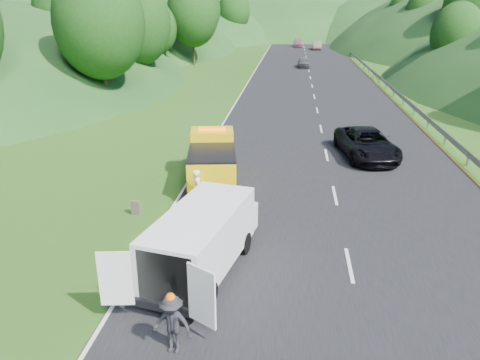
# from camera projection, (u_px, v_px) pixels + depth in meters

# --- Properties ---
(ground) EXTENTS (320.00, 320.00, 0.00)m
(ground) POSITION_uv_depth(u_px,v_px,m) (262.00, 233.00, 17.48)
(ground) COLOR #38661E
(ground) RESTS_ON ground
(road_surface) EXTENTS (14.00, 200.00, 0.02)m
(road_surface) POSITION_uv_depth(u_px,v_px,m) (310.00, 78.00, 54.37)
(road_surface) COLOR black
(road_surface) RESTS_ON ground
(guardrail) EXTENTS (0.06, 140.00, 1.52)m
(guardrail) POSITION_uv_depth(u_px,v_px,m) (360.00, 66.00, 65.25)
(guardrail) COLOR gray
(guardrail) RESTS_ON ground
(tree_line_left) EXTENTS (14.00, 140.00, 14.00)m
(tree_line_left) POSITION_uv_depth(u_px,v_px,m) (169.00, 57.00, 75.24)
(tree_line_left) COLOR #224D16
(tree_line_left) RESTS_ON ground
(tree_line_right) EXTENTS (14.00, 140.00, 14.00)m
(tree_line_right) POSITION_uv_depth(u_px,v_px,m) (439.00, 61.00, 70.92)
(tree_line_right) COLOR #224D16
(tree_line_right) RESTS_ON ground
(hills_backdrop) EXTENTS (201.00, 288.60, 44.00)m
(hills_backdrop) POSITION_uv_depth(u_px,v_px,m) (313.00, 32.00, 142.11)
(hills_backdrop) COLOR #2D5B23
(hills_backdrop) RESTS_ON ground
(tow_truck) EXTENTS (2.88, 5.87, 2.42)m
(tow_truck) POSITION_uv_depth(u_px,v_px,m) (212.00, 158.00, 22.19)
(tow_truck) COLOR black
(tow_truck) RESTS_ON ground
(white_van) EXTENTS (3.81, 6.43, 2.14)m
(white_van) POSITION_uv_depth(u_px,v_px,m) (203.00, 237.00, 14.56)
(white_van) COLOR black
(white_van) RESTS_ON ground
(woman) EXTENTS (0.66, 0.74, 1.69)m
(woman) POSITION_uv_depth(u_px,v_px,m) (198.00, 208.00, 19.60)
(woman) COLOR white
(woman) RESTS_ON ground
(child) EXTENTS (0.66, 0.64, 1.07)m
(child) POSITION_uv_depth(u_px,v_px,m) (204.00, 247.00, 16.47)
(child) COLOR #CBC36C
(child) RESTS_ON ground
(worker) EXTENTS (1.10, 0.76, 1.57)m
(worker) POSITION_uv_depth(u_px,v_px,m) (174.00, 351.00, 11.52)
(worker) COLOR black
(worker) RESTS_ON ground
(suitcase) EXTENTS (0.40, 0.27, 0.60)m
(suitcase) POSITION_uv_depth(u_px,v_px,m) (136.00, 208.00, 18.93)
(suitcase) COLOR brown
(suitcase) RESTS_ON ground
(spare_tire) EXTENTS (0.59, 0.59, 0.20)m
(spare_tire) POSITION_uv_depth(u_px,v_px,m) (184.00, 320.00, 12.65)
(spare_tire) COLOR black
(spare_tire) RESTS_ON ground
(passing_suv) EXTENTS (3.42, 5.90, 1.55)m
(passing_suv) POSITION_uv_depth(u_px,v_px,m) (365.00, 157.00, 26.16)
(passing_suv) COLOR black
(passing_suv) RESTS_ON ground
(dist_car_a) EXTENTS (1.56, 3.88, 1.32)m
(dist_car_a) POSITION_uv_depth(u_px,v_px,m) (304.00, 67.00, 63.45)
(dist_car_a) COLOR #424145
(dist_car_a) RESTS_ON ground
(dist_car_b) EXTENTS (1.60, 4.60, 1.51)m
(dist_car_b) POSITION_uv_depth(u_px,v_px,m) (317.00, 50.00, 88.29)
(dist_car_b) COLOR brown
(dist_car_b) RESTS_ON ground
(dist_car_c) EXTENTS (2.00, 4.93, 1.43)m
(dist_car_c) POSITION_uv_depth(u_px,v_px,m) (298.00, 47.00, 94.21)
(dist_car_c) COLOR #914865
(dist_car_c) RESTS_ON ground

